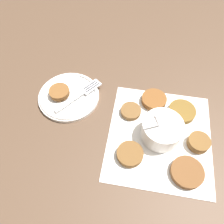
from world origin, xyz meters
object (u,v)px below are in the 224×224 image
at_px(serving_plate, 69,96).
at_px(fork, 83,92).
at_px(sauce_bowl, 162,130).
at_px(fritter_on_plate, 59,92).

distance_m(serving_plate, fork, 0.04).
distance_m(sauce_bowl, serving_plate, 0.29).
xyz_separation_m(sauce_bowl, fork, (0.05, 0.25, -0.01)).
relative_size(serving_plate, fritter_on_plate, 3.03).
distance_m(serving_plate, fritter_on_plate, 0.03).
height_order(serving_plate, fritter_on_plate, fritter_on_plate).
bearing_deg(serving_plate, sauce_bowl, -95.21).
xyz_separation_m(serving_plate, fork, (0.02, -0.04, 0.01)).
relative_size(fritter_on_plate, fork, 0.39).
bearing_deg(serving_plate, fritter_on_plate, 109.23).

